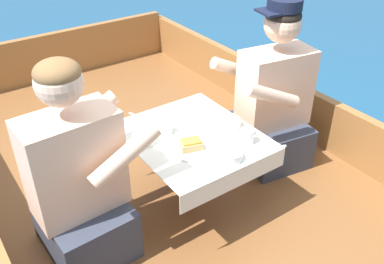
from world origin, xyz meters
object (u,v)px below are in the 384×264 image
sandwich (191,144)px  coffee_cup_starboard (166,127)px  person_starboard (273,102)px  person_port (79,184)px  coffee_cup_port (247,136)px

sandwich → coffee_cup_starboard: 0.20m
person_starboard → sandwich: (-0.68, -0.15, 0.05)m
person_starboard → coffee_cup_starboard: 0.70m
person_port → person_starboard: person_starboard is taller
coffee_cup_starboard → coffee_cup_port: bearing=-47.1°
person_port → coffee_cup_starboard: 0.53m
person_port → person_starboard: (1.21, 0.04, 0.01)m
person_starboard → coffee_cup_port: bearing=40.0°
coffee_cup_port → coffee_cup_starboard: bearing=132.9°
person_port → person_starboard: bearing=-0.5°
person_port → coffee_cup_starboard: bearing=7.7°
person_port → coffee_cup_port: 0.82m
person_port → coffee_cup_port: person_port is taller
person_port → coffee_cup_port: (0.79, -0.21, 0.06)m
person_starboard → coffee_cup_starboard: person_starboard is taller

